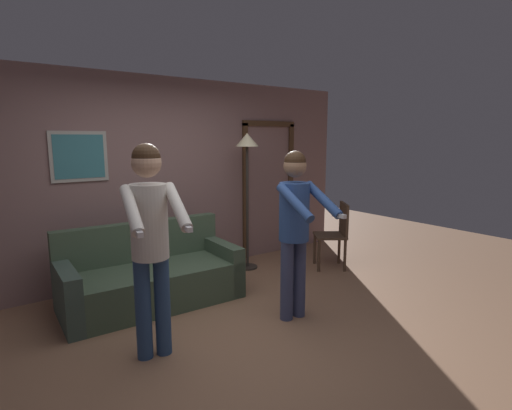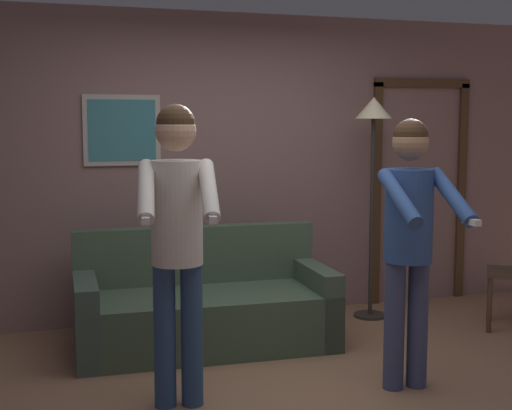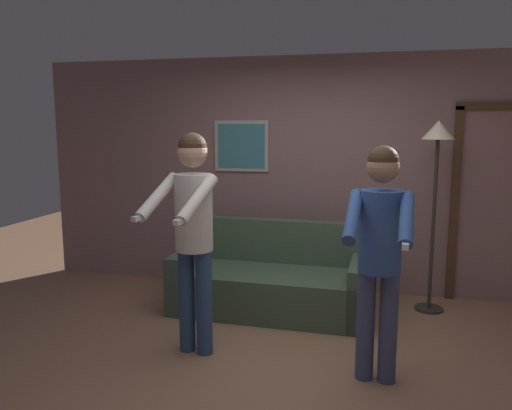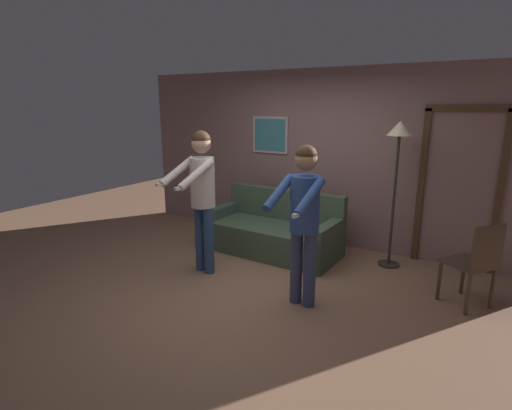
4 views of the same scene
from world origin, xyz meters
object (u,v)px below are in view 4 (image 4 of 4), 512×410
at_px(couch, 273,233).
at_px(torchiere_lamp, 398,149).
at_px(dining_chair_distant, 476,261).
at_px(person_standing_left, 202,188).
at_px(person_standing_right, 304,212).

height_order(couch, torchiere_lamp, torchiere_lamp).
xyz_separation_m(couch, dining_chair_distant, (2.58, -0.38, 0.25)).
bearing_deg(torchiere_lamp, couch, -167.33).
bearing_deg(couch, torchiere_lamp, 12.67).
bearing_deg(couch, person_standing_left, -110.79).
xyz_separation_m(torchiere_lamp, person_standing_right, (-0.54, -1.59, -0.52)).
distance_m(person_standing_left, person_standing_right, 1.44).
relative_size(couch, dining_chair_distant, 2.08).
bearing_deg(person_standing_left, person_standing_right, -5.84).
bearing_deg(dining_chair_distant, person_standing_left, -166.57).
distance_m(couch, torchiere_lamp, 2.05).
distance_m(couch, person_standing_right, 1.77).
relative_size(couch, person_standing_right, 1.13).
bearing_deg(dining_chair_distant, person_standing_right, -151.10).
bearing_deg(person_standing_left, couch, 69.21).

